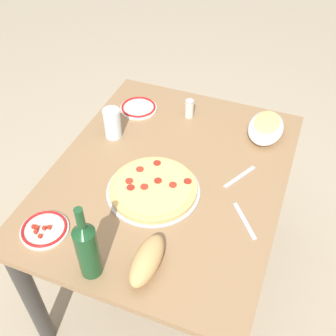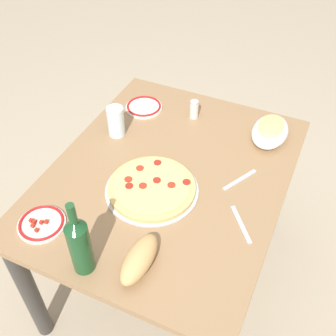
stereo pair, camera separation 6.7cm
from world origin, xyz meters
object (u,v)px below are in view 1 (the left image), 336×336
object	(u,v)px
dining_table	(168,194)
side_plate_near	(44,229)
water_glass	(112,123)
side_plate_far	(139,108)
wine_bottle	(87,248)
pepperoni_pizza	(153,189)
bread_loaf	(147,260)
spice_shaker	(189,109)
baked_pasta_dish	(266,127)

from	to	relation	value
dining_table	side_plate_near	world-z (taller)	side_plate_near
water_glass	side_plate_far	xyz separation A→B (m)	(-0.22, 0.02, -0.06)
wine_bottle	dining_table	bearing A→B (deg)	172.23
water_glass	side_plate_near	bearing A→B (deg)	0.98
pepperoni_pizza	bread_loaf	bearing A→B (deg)	19.32
dining_table	spice_shaker	size ratio (longest dim) A/B	13.09
spice_shaker	side_plate_far	bearing A→B (deg)	-81.88
side_plate_far	side_plate_near	bearing A→B (deg)	-0.89
pepperoni_pizza	water_glass	bearing A→B (deg)	-129.96
dining_table	water_glass	size ratio (longest dim) A/B	8.37
baked_pasta_dish	bread_loaf	world-z (taller)	same
dining_table	side_plate_near	distance (m)	0.53
water_glass	dining_table	bearing A→B (deg)	66.52
pepperoni_pizza	water_glass	distance (m)	0.38
side_plate_far	bread_loaf	size ratio (longest dim) A/B	0.85
pepperoni_pizza	wine_bottle	distance (m)	0.41
baked_pasta_dish	side_plate_far	bearing A→B (deg)	-86.87
water_glass	spice_shaker	distance (m)	0.36
pepperoni_pizza	water_glass	world-z (taller)	water_glass
wine_bottle	bread_loaf	xyz separation A→B (m)	(-0.07, 0.16, -0.08)
side_plate_near	pepperoni_pizza	bearing A→B (deg)	137.94
wine_bottle	water_glass	distance (m)	0.68
pepperoni_pizza	spice_shaker	distance (m)	0.50
baked_pasta_dish	spice_shaker	world-z (taller)	spice_shaker
pepperoni_pizza	wine_bottle	xyz separation A→B (m)	(0.39, -0.05, 0.11)
baked_pasta_dish	side_plate_near	xyz separation A→B (m)	(0.80, -0.60, -0.03)
dining_table	wine_bottle	bearing A→B (deg)	-7.77
wine_bottle	side_plate_near	distance (m)	0.27
dining_table	pepperoni_pizza	size ratio (longest dim) A/B	3.19
dining_table	side_plate_far	size ratio (longest dim) A/B	6.60
dining_table	bread_loaf	size ratio (longest dim) A/B	5.63
pepperoni_pizza	bread_loaf	size ratio (longest dim) A/B	1.76
wine_bottle	side_plate_near	size ratio (longest dim) A/B	1.79
side_plate_far	wine_bottle	bearing A→B (deg)	14.37
dining_table	side_plate_near	size ratio (longest dim) A/B	6.79
dining_table	baked_pasta_dish	distance (m)	0.52
side_plate_far	bread_loaf	bearing A→B (deg)	26.01
pepperoni_pizza	bread_loaf	world-z (taller)	bread_loaf
wine_bottle	side_plate_far	world-z (taller)	wine_bottle
baked_pasta_dish	spice_shaker	size ratio (longest dim) A/B	2.76
baked_pasta_dish	side_plate_far	size ratio (longest dim) A/B	1.39
dining_table	side_plate_near	xyz separation A→B (m)	(0.42, -0.30, 0.13)
side_plate_far	spice_shaker	world-z (taller)	spice_shaker
spice_shaker	baked_pasta_dish	bearing A→B (deg)	89.71
baked_pasta_dish	spice_shaker	xyz separation A→B (m)	(-0.00, -0.35, 0.00)
side_plate_far	water_glass	bearing A→B (deg)	-5.61
water_glass	bread_loaf	xyz separation A→B (m)	(0.55, 0.40, -0.03)
dining_table	side_plate_far	distance (m)	0.47
water_glass	spice_shaker	world-z (taller)	water_glass
water_glass	bread_loaf	world-z (taller)	water_glass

